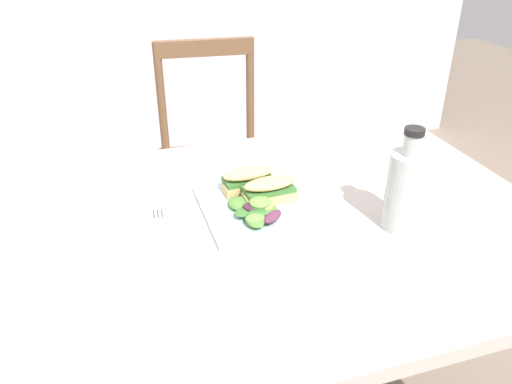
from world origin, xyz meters
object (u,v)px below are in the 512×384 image
Objects in this scene: sandwich_half_back at (249,180)px; bottle_cold_brew at (404,194)px; plate_lunch at (262,207)px; fork_on_napkin at (160,230)px; chair_wooden_far at (213,161)px; sandwich_half_front at (270,190)px; dining_table at (246,276)px.

sandwich_half_back is 0.55× the size of bottle_cold_brew.
plate_lunch is 0.22m from fork_on_napkin.
fork_on_napkin is 0.89× the size of bottle_cold_brew.
chair_wooden_far reaches higher than plate_lunch.
plate_lunch is at bearing 5.91° from fork_on_napkin.
plate_lunch is at bearing -154.65° from sandwich_half_front.
fork_on_napkin is at bearing 164.98° from bottle_cold_brew.
dining_table is at bearing -98.79° from chair_wooden_far.
dining_table is 0.15m from plate_lunch.
bottle_cold_brew is at bearing -31.16° from plate_lunch.
sandwich_half_back reaches higher than dining_table.
plate_lunch is (-0.09, -0.85, 0.30)m from chair_wooden_far.
sandwich_half_front is (0.02, 0.01, 0.03)m from plate_lunch.
sandwich_half_back is (-0.10, -0.78, 0.33)m from chair_wooden_far.
sandwich_half_front is at bearing 38.08° from dining_table.
sandwich_half_front reaches higher than plate_lunch.
dining_table is 5.13× the size of plate_lunch.
sandwich_half_front is at bearing 7.70° from fork_on_napkin.
sandwich_half_front is at bearing 144.86° from bottle_cold_brew.
sandwich_half_back is at bearing 139.62° from bottle_cold_brew.
sandwich_half_front is (0.07, 0.05, 0.17)m from dining_table.
bottle_cold_brew is (0.15, -0.99, 0.37)m from chair_wooden_far.
plate_lunch is 0.07m from sandwich_half_back.
dining_table is at bearing -141.92° from sandwich_half_front.
bottle_cold_brew is at bearing -35.14° from sandwich_half_front.
bottle_cold_brew reaches higher than dining_table.
fork_on_napkin is at bearing -156.95° from sandwich_half_back.
chair_wooden_far reaches higher than dining_table.
fork_on_napkin is at bearing 172.62° from dining_table.
bottle_cold_brew reaches higher than chair_wooden_far.
bottle_cold_brew reaches higher than sandwich_half_back.
sandwich_half_front is 0.62× the size of fork_on_napkin.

